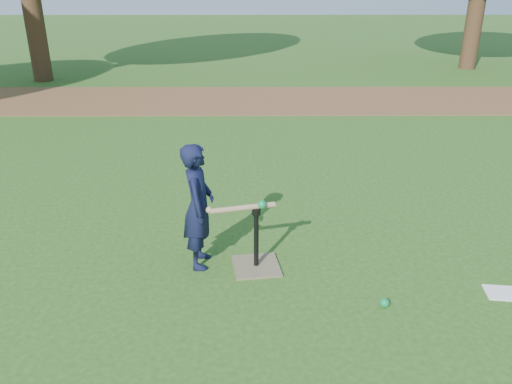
{
  "coord_description": "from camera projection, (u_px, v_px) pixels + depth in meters",
  "views": [
    {
      "loc": [
        -0.24,
        -3.91,
        2.51
      ],
      "look_at": [
        -0.21,
        0.49,
        0.65
      ],
      "focal_mm": 35.0,
      "sensor_mm": 36.0,
      "label": 1
    }
  ],
  "objects": [
    {
      "name": "wiffle_ball_ground",
      "position": [
        385.0,
        303.0,
        4.16
      ],
      "size": [
        0.08,
        0.08,
        0.08
      ],
      "primitive_type": "sphere",
      "color": "#0C8945",
      "rests_on": "ground"
    },
    {
      "name": "swing_action",
      "position": [
        243.0,
        207.0,
        4.49
      ],
      "size": [
        0.63,
        0.2,
        0.1
      ],
      "color": "tan",
      "rests_on": "ground"
    },
    {
      "name": "batting_tee",
      "position": [
        256.0,
        257.0,
        4.71
      ],
      "size": [
        0.49,
        0.49,
        0.61
      ],
      "color": "#75654A",
      "rests_on": "ground"
    },
    {
      "name": "ground",
      "position": [
        280.0,
        278.0,
        4.58
      ],
      "size": [
        80.0,
        80.0,
        0.0
      ],
      "primitive_type": "plane",
      "color": "#285116",
      "rests_on": "ground"
    },
    {
      "name": "child",
      "position": [
        198.0,
        206.0,
        4.59
      ],
      "size": [
        0.29,
        0.44,
        1.2
      ],
      "primitive_type": "imported",
      "rotation": [
        0.0,
        0.0,
        1.57
      ],
      "color": "black",
      "rests_on": "ground"
    },
    {
      "name": "dirt_strip",
      "position": [
        263.0,
        100.0,
        11.49
      ],
      "size": [
        24.0,
        3.0,
        0.01
      ],
      "primitive_type": "cube",
      "color": "brown",
      "rests_on": "ground"
    },
    {
      "name": "clipboard",
      "position": [
        503.0,
        293.0,
        4.35
      ],
      "size": [
        0.33,
        0.27,
        0.01
      ],
      "primitive_type": "cube",
      "rotation": [
        0.0,
        0.0,
        -0.13
      ],
      "color": "white",
      "rests_on": "ground"
    }
  ]
}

